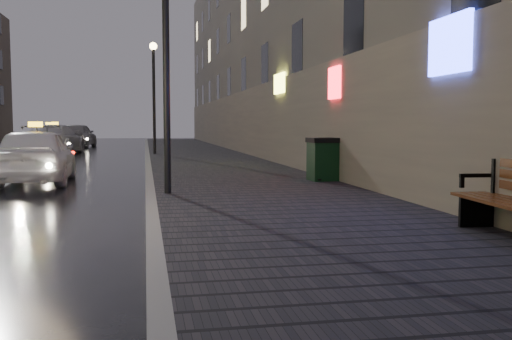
{
  "coord_description": "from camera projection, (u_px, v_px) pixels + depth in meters",
  "views": [
    {
      "loc": [
        1.41,
        -5.77,
        1.56
      ],
      "look_at": [
        3.1,
        2.93,
        0.85
      ],
      "focal_mm": 40.0,
      "sensor_mm": 36.0,
      "label": 1
    }
  ],
  "objects": [
    {
      "name": "taxi_mid",
      "position": [
        55.0,
        139.0,
        29.71
      ],
      "size": [
        2.67,
        5.51,
        1.55
      ],
      "primitive_type": "imported",
      "rotation": [
        0.0,
        0.0,
        3.04
      ],
      "color": "silver",
      "rests_on": "ground"
    },
    {
      "name": "trash_bin",
      "position": [
        323.0,
        159.0,
        14.35
      ],
      "size": [
        0.73,
        0.73,
        1.08
      ],
      "rotation": [
        0.0,
        0.0,
        0.04
      ],
      "color": "black",
      "rests_on": "sidewalk"
    },
    {
      "name": "car_far",
      "position": [
        78.0,
        135.0,
        38.97
      ],
      "size": [
        2.39,
        5.0,
        1.65
      ],
      "primitive_type": "imported",
      "rotation": [
        0.0,
        0.0,
        3.05
      ],
      "color": "gray",
      "rests_on": "ground"
    },
    {
      "name": "building_near",
      "position": [
        251.0,
        33.0,
        30.8
      ],
      "size": [
        1.8,
        50.0,
        13.0
      ],
      "primitive_type": "cube",
      "color": "#605B54",
      "rests_on": "ground"
    },
    {
      "name": "sidewalk",
      "position": [
        199.0,
        156.0,
        26.79
      ],
      "size": [
        4.6,
        58.0,
        0.15
      ],
      "primitive_type": "cube",
      "color": "black",
      "rests_on": "ground"
    },
    {
      "name": "taxi_far",
      "position": [
        49.0,
        137.0,
        35.6
      ],
      "size": [
        3.18,
        5.82,
        1.55
      ],
      "primitive_type": "imported",
      "rotation": [
        0.0,
        0.0,
        -0.11
      ],
      "color": "silver",
      "rests_on": "ground"
    },
    {
      "name": "lamp_near",
      "position": [
        166.0,
        28.0,
        11.45
      ],
      "size": [
        0.36,
        0.36,
        5.28
      ],
      "color": "black",
      "rests_on": "sidewalk"
    },
    {
      "name": "lamp_far",
      "position": [
        154.0,
        84.0,
        27.1
      ],
      "size": [
        0.36,
        0.36,
        5.28
      ],
      "color": "black",
      "rests_on": "sidewalk"
    },
    {
      "name": "curb",
      "position": [
        147.0,
        156.0,
        26.33
      ],
      "size": [
        0.2,
        58.0,
        0.15
      ],
      "primitive_type": "cube",
      "color": "slate",
      "rests_on": "ground"
    },
    {
      "name": "taxi_near",
      "position": [
        36.0,
        155.0,
        14.98
      ],
      "size": [
        1.92,
        4.43,
        1.49
      ],
      "primitive_type": "imported",
      "rotation": [
        0.0,
        0.0,
        3.18
      ],
      "color": "white",
      "rests_on": "ground"
    }
  ]
}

